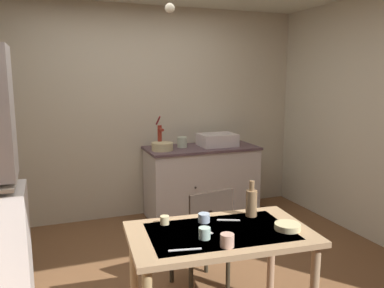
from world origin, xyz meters
The scene contains 19 objects.
ground_plane centered at (0.00, 0.00, 0.00)m, with size 5.37×5.37×0.00m, color brown.
wall_back centered at (0.00, 1.75, 1.27)m, with size 4.47×0.10×2.54m, color beige.
counter_cabinet centered at (0.80, 1.38, 0.44)m, with size 1.35×0.64×0.87m.
sink_basin centered at (1.01, 1.38, 0.95)m, with size 0.44×0.34×0.15m.
hand_pump centered at (0.29, 1.43, 1.04)m, with size 0.05×0.27×0.39m.
mixing_bowl_counter centered at (0.29, 1.33, 0.92)m, with size 0.25×0.25×0.09m, color beige.
stoneware_crock centered at (0.57, 1.43, 0.93)m, with size 0.12×0.12×0.13m, color beige.
dining_table centered at (0.04, -0.80, 0.64)m, with size 1.21×0.77×0.74m.
chair_far_side centered at (0.17, -0.22, 0.47)m, with size 0.45×0.45×0.86m.
serving_bowl_wide centered at (0.46, -0.93, 0.76)m, with size 0.17×0.17×0.04m, color beige.
teacup_cream centered at (-0.09, -0.87, 0.78)m, with size 0.07×0.07×0.07m, color #ADD1C1.
teacup_mint centered at (0.01, -0.62, 0.77)m, with size 0.08×0.08×0.06m, color #9EB2C6.
mug_tall centered at (-0.25, -0.56, 0.77)m, with size 0.06×0.06×0.06m, color beige.
mug_dark centered at (-0.02, -1.02, 0.78)m, with size 0.08×0.08×0.08m, color tan.
glass_bottle centered at (0.36, -0.63, 0.84)m, with size 0.08×0.08×0.25m.
table_knife centered at (-0.26, -0.98, 0.75)m, with size 0.19×0.02×0.01m, color silver.
teaspoon_near_bowl centered at (0.17, -0.65, 0.75)m, with size 0.16×0.02×0.01m, color beige.
teaspoon_by_cup centered at (-0.03, -0.76, 0.75)m, with size 0.13×0.02×0.01m, color beige.
pendant_bulb centered at (0.03, 0.18, 2.25)m, with size 0.08×0.08×0.08m, color #F9EFCC.
Camera 1 is at (-0.95, -2.92, 1.71)m, focal length 36.38 mm.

